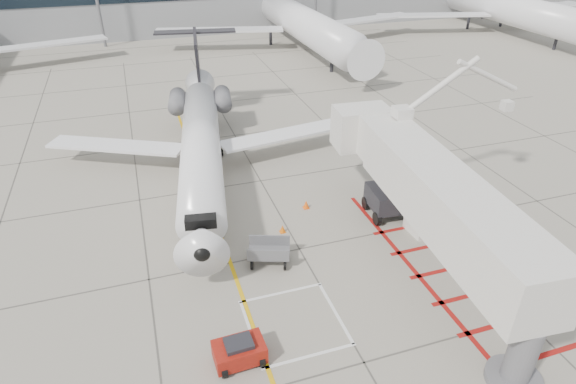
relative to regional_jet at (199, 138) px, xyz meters
name	(u,v)px	position (x,y,z in m)	size (l,w,h in m)	color
ground_plane	(327,298)	(3.83, -12.19, -3.67)	(260.00, 260.00, 0.00)	#9C9586
regional_jet	(199,138)	(0.00, 0.00, 0.00)	(22.24, 28.04, 7.35)	white
jet_bridge	(446,215)	(9.53, -12.43, 0.07)	(8.86, 18.71, 7.49)	silver
pushback_tug	(239,351)	(-0.98, -14.53, -3.07)	(2.07, 1.29, 1.20)	maroon
baggage_cart	(269,252)	(1.94, -8.79, -3.00)	(2.15, 1.36, 1.36)	#58595D
ground_power_unit	(433,213)	(11.68, -8.74, -2.60)	(2.71, 1.58, 2.15)	silver
cone_nose	(283,229)	(3.44, -6.37, -3.43)	(0.35, 0.35, 0.48)	orange
cone_side	(306,204)	(5.61, -4.37, -3.41)	(0.38, 0.38, 0.53)	#F0550C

